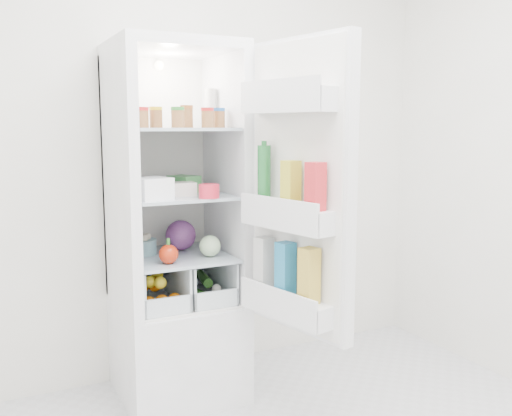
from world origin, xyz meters
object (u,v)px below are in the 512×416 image
fridge_door (297,196)px  red_cabbage (181,235)px  refrigerator (174,268)px  mushroom_bowl (140,247)px

fridge_door → red_cabbage: bearing=12.7°
refrigerator → fridge_door: refrigerator is taller
refrigerator → fridge_door: bearing=-60.0°
mushroom_bowl → fridge_door: size_ratio=0.12×
red_cabbage → refrigerator: bearing=-145.3°
red_cabbage → fridge_door: fridge_door is taller
red_cabbage → fridge_door: size_ratio=0.12×
mushroom_bowl → fridge_door: 0.90m
fridge_door → refrigerator: bearing=17.9°
refrigerator → red_cabbage: bearing=34.7°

